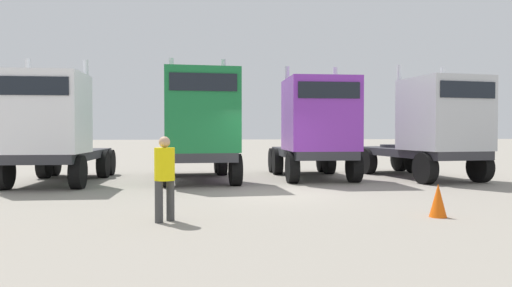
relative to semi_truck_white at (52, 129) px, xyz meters
The scene contains 7 objects.
ground 7.83m from the semi_truck_white, 24.22° to the right, with size 200.00×200.00×0.00m, color gray.
semi_truck_white is the anchor object (origin of this frame).
semi_truck_green 4.85m from the semi_truck_white, ahead, with size 2.82×6.29×4.44m.
semi_truck_purple 9.18m from the semi_truck_white, ahead, with size 2.73×5.84×4.29m.
semi_truck_silver 13.37m from the semi_truck_white, ahead, with size 3.24×6.68×4.29m.
visitor_in_hivis 8.13m from the semi_truck_white, 60.51° to the right, with size 0.56×0.56×1.68m.
traffic_cone_mid 12.15m from the semi_truck_white, 37.39° to the right, with size 0.36×0.36×0.70m, color #F2590C.
Camera 1 is at (-2.50, -13.47, 1.77)m, focal length 33.62 mm.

